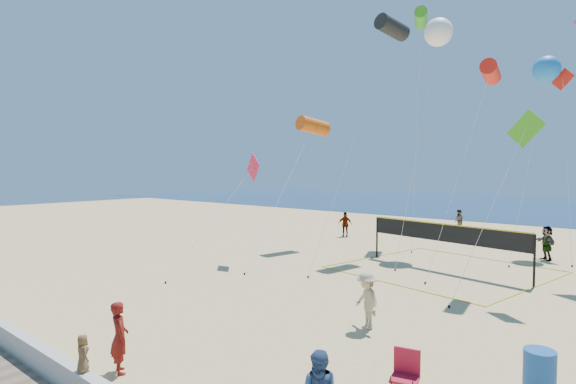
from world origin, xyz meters
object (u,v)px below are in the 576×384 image
Objects in this scene: woman at (119,337)px; trash_barrel at (540,372)px; camp_chair at (406,371)px; volleyball_net at (444,238)px.

woman is 10.02m from trash_barrel.
woman is 6.99m from camp_chair.
camp_chair is at bearing -61.81° from volleyball_net.
trash_barrel is 12.82m from volleyball_net.
volleyball_net is (-4.10, 13.18, 1.00)m from camp_chair.
volleyball_net is (-6.36, 11.08, 1.10)m from trash_barrel.
camp_chair is (6.09, 3.41, -0.29)m from woman.
woman reaches higher than camp_chair.
volleyball_net reaches higher than trash_barrel.
volleyball_net is at bearing -75.94° from woman.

